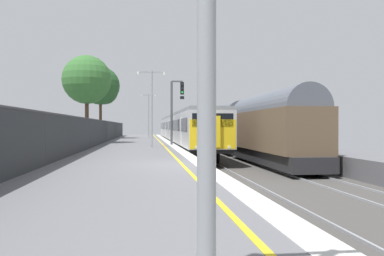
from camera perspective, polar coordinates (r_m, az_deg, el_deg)
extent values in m
cube|color=slate|center=(15.09, -9.74, -7.24)|extent=(6.40, 110.00, 1.00)
cube|color=silver|center=(15.17, 1.31, -5.28)|extent=(0.60, 110.00, 0.01)
cube|color=yellow|center=(15.08, -1.52, -5.31)|extent=(0.12, 110.00, 0.01)
cube|color=#423F3D|center=(17.12, 21.12, -8.39)|extent=(11.00, 110.00, 0.20)
cube|color=gray|center=(15.46, 4.96, -8.78)|extent=(0.07, 110.00, 0.08)
cube|color=gray|center=(15.81, 10.11, -8.58)|extent=(0.07, 110.00, 0.08)
cube|color=gray|center=(16.74, 18.63, -8.10)|extent=(0.07, 110.00, 0.08)
cube|color=gray|center=(17.40, 22.94, -7.79)|extent=(0.07, 110.00, 0.08)
cube|color=#B7B7BC|center=(31.97, 0.03, -0.12)|extent=(2.80, 19.64, 2.30)
cube|color=black|center=(32.00, 0.03, -2.41)|extent=(2.64, 19.04, 0.25)
cube|color=gray|center=(31.98, 0.03, 2.15)|extent=(2.68, 19.64, 0.24)
cube|color=black|center=(31.83, -2.49, 0.41)|extent=(0.02, 18.04, 0.84)
cube|color=silver|center=(26.93, -1.69, -0.40)|extent=(0.03, 1.10, 1.90)
cube|color=silver|center=(36.72, -3.08, -0.24)|extent=(0.03, 1.10, 1.90)
cylinder|color=black|center=(24.78, 0.26, -4.32)|extent=(0.12, 0.84, 0.84)
cylinder|color=black|center=(25.02, 3.81, -4.28)|extent=(0.12, 0.84, 0.84)
cylinder|color=black|center=(39.12, -2.38, -2.66)|extent=(0.12, 0.84, 0.84)
cylinder|color=black|center=(39.27, -0.11, -2.65)|extent=(0.12, 0.84, 0.84)
cube|color=#B7B7BC|center=(52.11, -2.65, 0.00)|extent=(2.80, 19.64, 2.30)
cube|color=black|center=(52.13, -2.65, -1.40)|extent=(2.64, 19.04, 0.25)
cube|color=gray|center=(52.12, -2.65, 1.40)|extent=(2.68, 19.64, 0.24)
cube|color=black|center=(52.03, -4.20, 0.33)|extent=(0.02, 18.04, 0.84)
cube|color=silver|center=(47.13, -3.92, -0.14)|extent=(0.03, 1.10, 1.90)
cube|color=silver|center=(56.93, -4.43, -0.08)|extent=(0.03, 1.10, 1.90)
cylinder|color=black|center=(44.90, -2.96, -2.29)|extent=(0.12, 0.84, 0.84)
cylinder|color=black|center=(45.03, -0.98, -2.28)|extent=(0.12, 0.84, 0.84)
cylinder|color=black|center=(59.30, -3.92, -1.68)|extent=(0.12, 0.84, 0.84)
cylinder|color=black|center=(59.40, -2.41, -1.68)|extent=(0.12, 0.84, 0.84)
cube|color=yellow|center=(22.29, 3.07, -0.91)|extent=(2.70, 0.10, 1.70)
cube|color=black|center=(22.28, 3.07, 1.14)|extent=(2.40, 0.08, 0.80)
cube|color=yellow|center=(22.15, 3.13, -0.53)|extent=(0.80, 0.24, 1.80)
cylinder|color=white|center=(22.12, 0.67, -2.87)|extent=(0.18, 0.06, 0.18)
cylinder|color=white|center=(22.44, 5.48, -2.82)|extent=(0.18, 0.06, 0.18)
cylinder|color=black|center=(22.05, 3.20, -3.53)|extent=(0.20, 0.35, 0.20)
cube|color=black|center=(52.13, -2.65, 1.67)|extent=(0.60, 0.90, 0.20)
cube|color=#232326|center=(24.86, 11.58, -4.02)|extent=(2.30, 12.82, 0.79)
cube|color=brown|center=(24.79, 11.58, -0.34)|extent=(2.60, 12.02, 2.40)
cylinder|color=#515660|center=(24.81, 11.58, 2.44)|extent=(2.39, 11.62, 2.39)
cylinder|color=black|center=(20.46, 13.42, -5.28)|extent=(0.12, 0.84, 0.84)
cylinder|color=black|center=(21.05, 17.42, -5.13)|extent=(0.12, 0.84, 0.84)
cylinder|color=black|center=(28.88, 7.32, -3.68)|extent=(0.12, 0.84, 0.84)
cylinder|color=black|center=(29.30, 10.29, -3.62)|extent=(0.12, 0.84, 0.84)
cube|color=#232326|center=(38.01, 5.05, -2.55)|extent=(2.30, 12.82, 0.79)
cube|color=brown|center=(37.96, 5.05, -0.15)|extent=(2.60, 12.02, 2.40)
cylinder|color=#515660|center=(37.97, 5.05, 1.67)|extent=(2.39, 11.62, 2.39)
cylinder|color=black|center=(33.54, 5.31, -3.14)|extent=(0.12, 0.84, 0.84)
cylinder|color=black|center=(33.90, 7.89, -3.10)|extent=(0.12, 0.84, 0.84)
cylinder|color=black|center=(42.20, 2.77, -2.45)|extent=(0.12, 0.84, 0.84)
cylinder|color=black|center=(42.49, 4.85, -2.43)|extent=(0.12, 0.84, 0.84)
cylinder|color=#47474C|center=(31.19, -3.02, 2.21)|extent=(0.18, 0.18, 5.09)
cube|color=#47474C|center=(31.41, -2.20, 6.85)|extent=(0.90, 0.12, 0.12)
cube|color=black|center=(31.39, -1.46, 5.85)|extent=(0.28, 0.20, 1.00)
cylinder|color=black|center=(31.30, -1.44, 6.45)|extent=(0.16, 0.04, 0.16)
cylinder|color=black|center=(31.27, -1.44, 5.87)|extent=(0.16, 0.04, 0.16)
cylinder|color=#19D83F|center=(31.24, -1.44, 5.28)|extent=(0.16, 0.04, 0.16)
cube|color=black|center=(31.32, -1.46, 4.48)|extent=(0.32, 0.16, 0.24)
cylinder|color=#93999E|center=(27.26, -5.96, 2.79)|extent=(0.14, 0.14, 5.37)
cube|color=#93999E|center=(27.51, -5.01, 8.17)|extent=(0.90, 0.08, 0.08)
cylinder|color=silver|center=(27.51, -4.07, 8.00)|extent=(0.20, 0.20, 0.18)
cube|color=#93999E|center=(27.49, -6.91, 8.17)|extent=(0.90, 0.08, 0.08)
cylinder|color=silver|center=(27.48, -7.86, 8.01)|extent=(0.20, 0.20, 0.18)
cylinder|color=#93999E|center=(51.69, -6.40, 1.78)|extent=(0.14, 0.14, 5.75)
cube|color=#93999E|center=(51.85, -5.90, 4.85)|extent=(0.90, 0.08, 0.08)
cylinder|color=silver|center=(51.85, -5.40, 4.76)|extent=(0.20, 0.20, 0.18)
cube|color=#93999E|center=(51.84, -6.90, 4.85)|extent=(0.90, 0.08, 0.08)
cylinder|color=silver|center=(51.84, -7.40, 4.76)|extent=(0.20, 0.20, 0.18)
cube|color=#282B2D|center=(15.40, -20.78, -1.53)|extent=(0.03, 99.00, 1.99)
cube|color=#38383D|center=(15.40, -20.79, 2.17)|extent=(0.06, 99.00, 0.06)
cylinder|color=#38383D|center=(15.40, -20.78, -1.53)|extent=(0.07, 0.07, 1.99)
cylinder|color=#38383D|center=(26.89, -14.79, -0.78)|extent=(0.07, 0.07, 1.99)
cylinder|color=#38383D|center=(38.50, -12.40, -0.48)|extent=(0.07, 0.07, 1.99)
cylinder|color=#38383D|center=(50.14, -11.12, -0.32)|extent=(0.07, 0.07, 1.99)
cylinder|color=#38383D|center=(61.81, -10.32, -0.22)|extent=(0.07, 0.07, 1.99)
cylinder|color=#473323|center=(48.67, -13.29, 1.54)|extent=(0.34, 0.34, 5.18)
sphere|color=#234C23|center=(48.92, -13.30, 6.07)|extent=(4.66, 4.66, 4.66)
sphere|color=#234C23|center=(49.17, -12.76, 5.36)|extent=(3.38, 3.38, 3.38)
cylinder|color=#473323|center=(35.09, -15.19, 1.41)|extent=(0.33, 0.33, 4.39)
sphere|color=#33662D|center=(35.32, -15.20, 6.87)|extent=(4.24, 4.24, 4.24)
sphere|color=#33662D|center=(35.66, -14.68, 5.95)|extent=(3.00, 3.00, 3.00)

